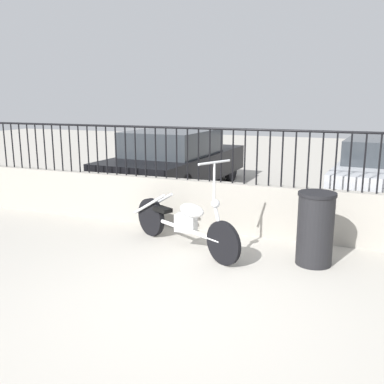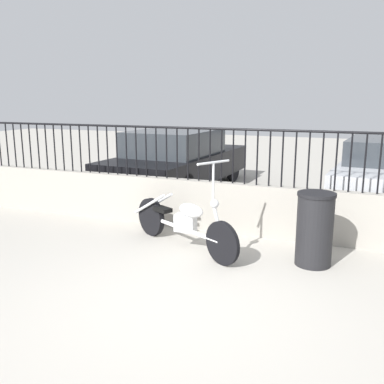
{
  "view_description": "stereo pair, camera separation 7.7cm",
  "coord_description": "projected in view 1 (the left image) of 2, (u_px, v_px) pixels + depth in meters",
  "views": [
    {
      "loc": [
        1.57,
        -3.67,
        2.06
      ],
      "look_at": [
        -0.67,
        2.08,
        0.7
      ],
      "focal_mm": 40.0,
      "sensor_mm": 36.0,
      "label": 1
    },
    {
      "loc": [
        1.64,
        -3.65,
        2.06
      ],
      "look_at": [
        -0.67,
        2.08,
        0.7
      ],
      "focal_mm": 40.0,
      "sensor_mm": 36.0,
      "label": 2
    }
  ],
  "objects": [
    {
      "name": "ground_plane",
      "position": [
        179.0,
        305.0,
        4.34
      ],
      "size": [
        40.0,
        40.0,
        0.0
      ],
      "primitive_type": "plane",
      "color": "#ADA89E"
    },
    {
      "name": "low_wall",
      "position": [
        243.0,
        209.0,
        6.57
      ],
      "size": [
        10.56,
        0.18,
        0.79
      ],
      "color": "#9E998E",
      "rests_on": "ground_plane"
    },
    {
      "name": "fence_railing",
      "position": [
        245.0,
        148.0,
        6.36
      ],
      "size": [
        10.56,
        0.04,
        0.84
      ],
      "color": "black",
      "rests_on": "low_wall"
    },
    {
      "name": "motorcycle_white",
      "position": [
        180.0,
        220.0,
        5.97
      ],
      "size": [
        1.99,
        1.14,
        1.3
      ],
      "rotation": [
        0.0,
        0.0,
        -0.49
      ],
      "color": "black",
      "rests_on": "ground_plane"
    },
    {
      "name": "trash_bin",
      "position": [
        315.0,
        229.0,
        5.33
      ],
      "size": [
        0.47,
        0.47,
        0.93
      ],
      "color": "black",
      "rests_on": "ground_plane"
    },
    {
      "name": "car_black",
      "position": [
        176.0,
        160.0,
        9.71
      ],
      "size": [
        2.0,
        4.53,
        1.36
      ],
      "rotation": [
        0.0,
        0.0,
        1.52
      ],
      "color": "black",
      "rests_on": "ground_plane"
    }
  ]
}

